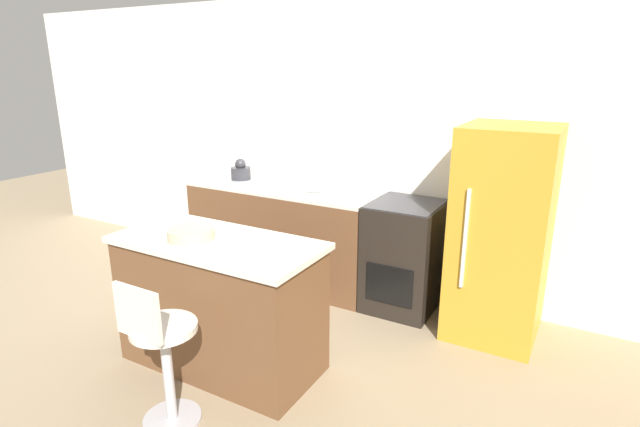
{
  "coord_description": "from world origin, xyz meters",
  "views": [
    {
      "loc": [
        2.25,
        -3.42,
        2.01
      ],
      "look_at": [
        0.53,
        -0.39,
        0.96
      ],
      "focal_mm": 28.0,
      "sensor_mm": 36.0,
      "label": 1
    }
  ],
  "objects_px": {
    "oven_range": "(404,256)",
    "kettle": "(241,171)",
    "refrigerator": "(501,234)",
    "mixing_bowl": "(315,184)",
    "stool_chair": "(162,355)"
  },
  "relations": [
    {
      "from": "oven_range",
      "to": "stool_chair",
      "type": "relative_size",
      "value": 1.0
    },
    {
      "from": "kettle",
      "to": "mixing_bowl",
      "type": "height_order",
      "value": "kettle"
    },
    {
      "from": "oven_range",
      "to": "kettle",
      "type": "bearing_deg",
      "value": 179.0
    },
    {
      "from": "oven_range",
      "to": "kettle",
      "type": "distance_m",
      "value": 1.81
    },
    {
      "from": "stool_chair",
      "to": "oven_range",
      "type": "bearing_deg",
      "value": 72.59
    },
    {
      "from": "oven_range",
      "to": "stool_chair",
      "type": "height_order",
      "value": "oven_range"
    },
    {
      "from": "oven_range",
      "to": "mixing_bowl",
      "type": "relative_size",
      "value": 4.24
    },
    {
      "from": "oven_range",
      "to": "refrigerator",
      "type": "relative_size",
      "value": 0.58
    },
    {
      "from": "mixing_bowl",
      "to": "stool_chair",
      "type": "bearing_deg",
      "value": -83.66
    },
    {
      "from": "kettle",
      "to": "mixing_bowl",
      "type": "relative_size",
      "value": 0.94
    },
    {
      "from": "refrigerator",
      "to": "stool_chair",
      "type": "xyz_separation_m",
      "value": [
        -1.41,
        -2.03,
        -0.34
      ]
    },
    {
      "from": "oven_range",
      "to": "refrigerator",
      "type": "distance_m",
      "value": 0.84
    },
    {
      "from": "refrigerator",
      "to": "mixing_bowl",
      "type": "distance_m",
      "value": 1.66
    },
    {
      "from": "oven_range",
      "to": "mixing_bowl",
      "type": "height_order",
      "value": "mixing_bowl"
    },
    {
      "from": "kettle",
      "to": "mixing_bowl",
      "type": "distance_m",
      "value": 0.84
    }
  ]
}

